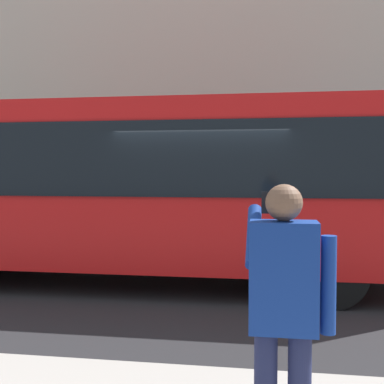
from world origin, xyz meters
name	(u,v)px	position (x,y,z in m)	size (l,w,h in m)	color
ground_plane	(208,289)	(0.00, 0.00, 0.00)	(60.00, 60.00, 0.00)	#232326
building_facade_far	(237,33)	(-0.02, -6.80, 5.99)	(28.00, 1.55, 12.00)	beige
red_bus	(142,185)	(1.16, -0.25, 1.68)	(9.05, 2.54, 3.08)	red
pedestrian_photographer	(284,303)	(-1.06, 4.90, 1.14)	(0.53, 0.52, 1.70)	#1E2347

